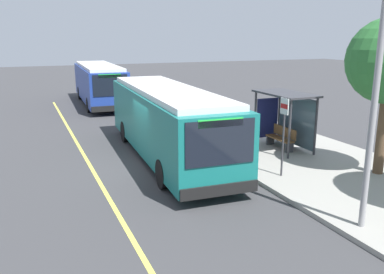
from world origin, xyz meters
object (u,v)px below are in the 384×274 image
at_px(transit_bus_main, 167,120).
at_px(waiting_bench, 281,138).
at_px(route_sign_post, 284,126).
at_px(transit_bus_second, 99,83).

xyz_separation_m(transit_bus_main, waiting_bench, (1.08, 4.93, -0.98)).
relative_size(transit_bus_main, route_sign_post, 3.93).
bearing_deg(waiting_bench, transit_bus_second, -162.93).
relative_size(transit_bus_main, transit_bus_second, 1.03).
bearing_deg(transit_bus_second, waiting_bench, 17.07).
distance_m(transit_bus_main, route_sign_post, 5.00).
distance_m(transit_bus_main, transit_bus_second, 15.08).
distance_m(transit_bus_second, route_sign_post, 19.42).
distance_m(transit_bus_main, waiting_bench, 5.14).
relative_size(transit_bus_second, route_sign_post, 3.82).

